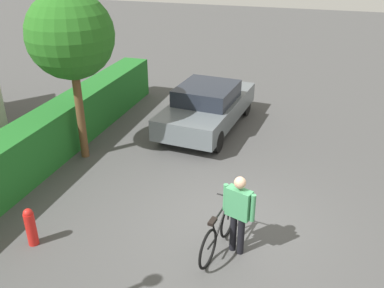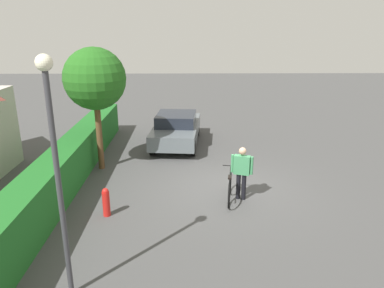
{
  "view_description": "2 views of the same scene",
  "coord_description": "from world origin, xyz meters",
  "px_view_note": "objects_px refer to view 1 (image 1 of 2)",
  "views": [
    {
      "loc": [
        -6.97,
        -1.34,
        5.37
      ],
      "look_at": [
        1.53,
        1.3,
        0.96
      ],
      "focal_mm": 39.35,
      "sensor_mm": 36.0,
      "label": 1
    },
    {
      "loc": [
        -10.69,
        1.33,
        4.94
      ],
      "look_at": [
        1.8,
        1.14,
        0.92
      ],
      "focal_mm": 34.28,
      "sensor_mm": 36.0,
      "label": 2
    }
  ],
  "objects_px": {
    "bicycle": "(219,232)",
    "person_rider": "(238,210)",
    "tree_kerbside": "(70,36)",
    "fire_hydrant": "(31,226)",
    "parked_car_near": "(207,106)"
  },
  "relations": [
    {
      "from": "parked_car_near",
      "to": "person_rider",
      "type": "height_order",
      "value": "person_rider"
    },
    {
      "from": "tree_kerbside",
      "to": "bicycle",
      "type": "bearing_deg",
      "value": -120.96
    },
    {
      "from": "parked_car_near",
      "to": "bicycle",
      "type": "relative_size",
      "value": 2.57
    },
    {
      "from": "tree_kerbside",
      "to": "fire_hydrant",
      "type": "distance_m",
      "value": 4.6
    },
    {
      "from": "person_rider",
      "to": "fire_hydrant",
      "type": "distance_m",
      "value": 3.96
    },
    {
      "from": "tree_kerbside",
      "to": "fire_hydrant",
      "type": "relative_size",
      "value": 5.32
    },
    {
      "from": "bicycle",
      "to": "tree_kerbside",
      "type": "distance_m",
      "value": 5.83
    },
    {
      "from": "bicycle",
      "to": "person_rider",
      "type": "distance_m",
      "value": 0.64
    },
    {
      "from": "bicycle",
      "to": "tree_kerbside",
      "type": "height_order",
      "value": "tree_kerbside"
    },
    {
      "from": "person_rider",
      "to": "fire_hydrant",
      "type": "height_order",
      "value": "person_rider"
    },
    {
      "from": "parked_car_near",
      "to": "fire_hydrant",
      "type": "relative_size",
      "value": 5.41
    },
    {
      "from": "parked_car_near",
      "to": "bicycle",
      "type": "xyz_separation_m",
      "value": [
        -5.42,
        -1.71,
        -0.32
      ]
    },
    {
      "from": "bicycle",
      "to": "fire_hydrant",
      "type": "height_order",
      "value": "bicycle"
    },
    {
      "from": "bicycle",
      "to": "fire_hydrant",
      "type": "relative_size",
      "value": 2.11
    },
    {
      "from": "bicycle",
      "to": "person_rider",
      "type": "xyz_separation_m",
      "value": [
        0.06,
        -0.34,
        0.54
      ]
    }
  ]
}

